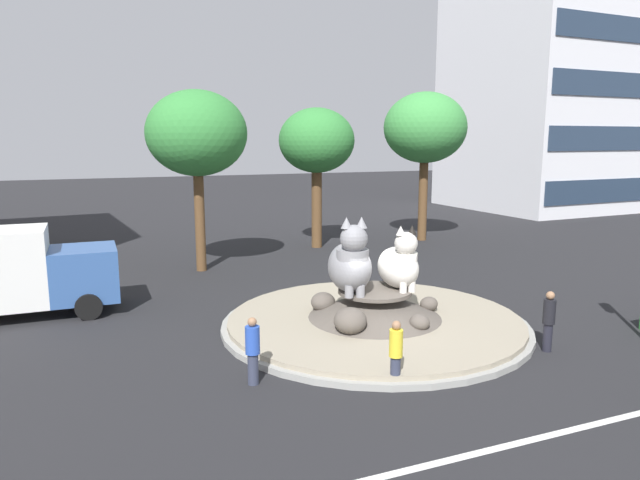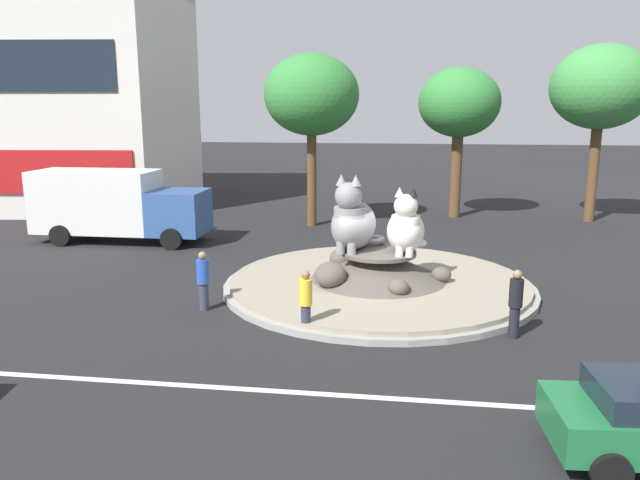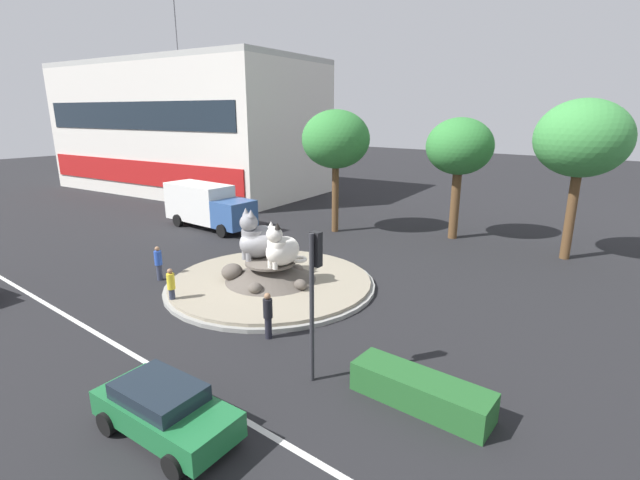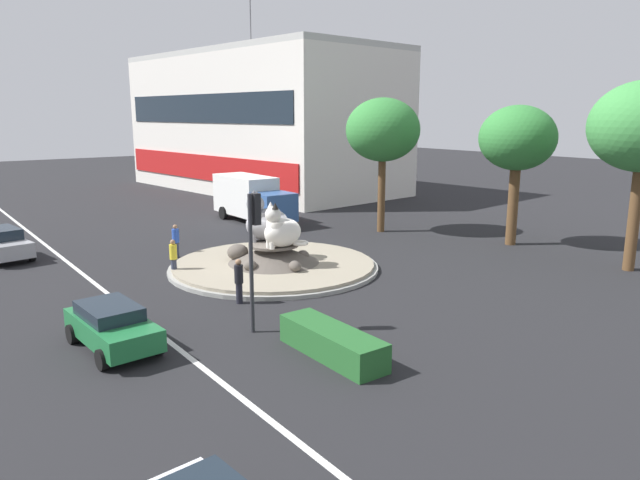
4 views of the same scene
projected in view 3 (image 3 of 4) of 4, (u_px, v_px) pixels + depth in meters
name	position (u px, v px, depth m)	size (l,w,h in m)	color
ground_plane	(271.00, 286.00, 22.13)	(160.00, 160.00, 0.00)	black
lane_centreline	(121.00, 348.00, 16.31)	(112.00, 0.20, 0.01)	silver
roundabout_island	(270.00, 278.00, 22.02)	(10.03, 10.03, 1.26)	gray
cat_statue_grey	(258.00, 239.00, 22.10)	(2.06, 2.60, 2.50)	gray
cat_statue_white	(281.00, 249.00, 20.99)	(1.34, 2.09, 2.15)	silver
traffic_light_mast	(314.00, 279.00, 13.55)	(0.33, 0.46, 4.78)	#2D2D33
shophouse_block	(188.00, 127.00, 48.29)	(29.27, 16.48, 18.03)	silver
clipped_hedge_strip	(420.00, 391.00, 13.03)	(4.06, 1.20, 0.90)	#235B28
broadleaf_tree_behind_island	(582.00, 139.00, 24.44)	(4.90, 4.90, 8.84)	brown
second_tree_near_tower	(459.00, 148.00, 28.89)	(4.21, 4.21, 7.81)	brown
third_tree_left	(336.00, 140.00, 30.47)	(4.56, 4.56, 8.29)	brown
pedestrian_black_shirt	(268.00, 314.00, 16.77)	(0.35, 0.35, 1.80)	black
pedestrian_yellow_shirt	(171.00, 286.00, 19.58)	(0.34, 0.34, 1.71)	#33384C
pedestrian_blue_shirt	(158.00, 262.00, 22.63)	(0.37, 0.37, 1.75)	#33384C
sedan_on_far_lane	(165.00, 409.00, 11.74)	(4.15, 2.16, 1.43)	#1E6B38
delivery_box_truck	(207.00, 205.00, 32.80)	(7.47, 2.69, 3.10)	#335693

